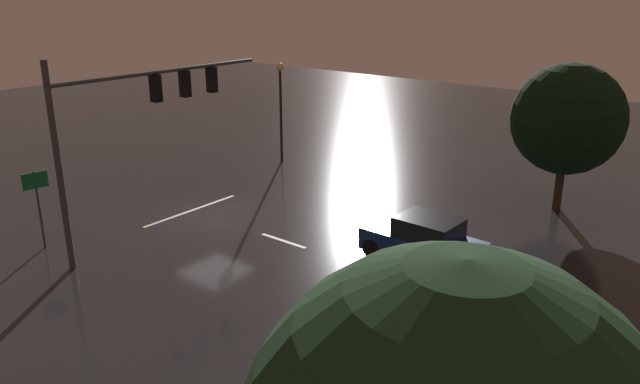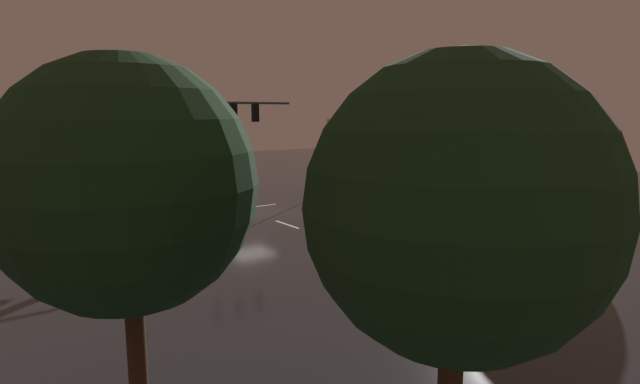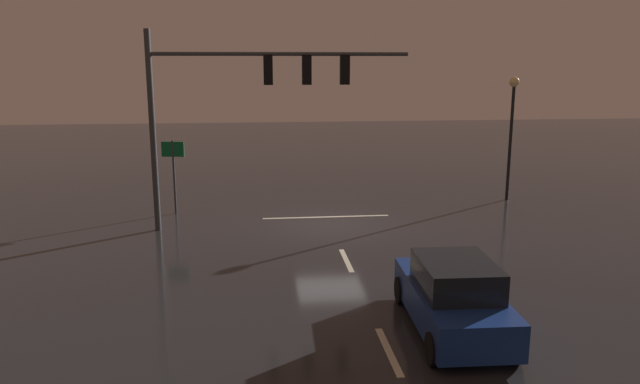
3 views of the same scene
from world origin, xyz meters
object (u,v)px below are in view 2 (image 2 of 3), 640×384
object	(u,v)px
tree_left_near	(526,147)
car_approaching	(378,223)
traffic_signal_assembly	(197,126)
tree_right_near	(458,208)
street_lamp_left_kerb	(329,140)
tree_right_far	(127,185)
route_sign	(130,179)

from	to	relation	value
tree_left_near	car_approaching	bearing A→B (deg)	-12.62
traffic_signal_assembly	tree_left_near	xyz separation A→B (m)	(-13.08, 11.17, -1.04)
tree_left_near	tree_right_near	xyz separation A→B (m)	(18.16, 10.38, 0.54)
tree_right_near	street_lamp_left_kerb	bearing A→B (deg)	-123.46
tree_right_near	tree_right_far	size ratio (longest dim) A/B	0.97
car_approaching	tree_left_near	bearing A→B (deg)	167.38
street_lamp_left_kerb	tree_left_near	size ratio (longest dim) A/B	0.85
traffic_signal_assembly	tree_left_near	bearing A→B (deg)	139.51
route_sign	tree_left_near	world-z (taller)	tree_left_near
traffic_signal_assembly	route_sign	xyz separation A→B (m)	(2.96, -2.43, -2.89)
route_sign	tree_right_near	distance (m)	24.19
tree_left_near	tree_right_far	world-z (taller)	tree_right_far
traffic_signal_assembly	tree_right_far	distance (m)	18.46
car_approaching	street_lamp_left_kerb	bearing A→B (deg)	-117.90
street_lamp_left_kerb	tree_right_near	size ratio (longest dim) A/B	0.81
street_lamp_left_kerb	route_sign	distance (m)	14.48
tree_right_near	car_approaching	bearing A→B (deg)	-128.54
tree_right_near	tree_right_far	distance (m)	5.84
route_sign	tree_left_near	bearing A→B (deg)	139.71
street_lamp_left_kerb	route_sign	xyz separation A→B (m)	(14.36, 0.96, -1.60)
car_approaching	street_lamp_left_kerb	size ratio (longest dim) A/B	0.82
street_lamp_left_kerb	tree_left_near	world-z (taller)	tree_left_near
tree_left_near	tree_right_near	bearing A→B (deg)	29.74
route_sign	tree_right_near	size ratio (longest dim) A/B	0.45
street_lamp_left_kerb	tree_right_near	xyz separation A→B (m)	(16.48, 24.94, 0.79)
tree_left_near	tree_right_far	bearing A→B (deg)	14.27
route_sign	tree_right_far	xyz separation A→B (m)	(5.17, 18.99, 2.36)
street_lamp_left_kerb	tree_right_near	world-z (taller)	tree_right_near
street_lamp_left_kerb	tree_right_near	bearing A→B (deg)	56.54
traffic_signal_assembly	tree_left_near	distance (m)	17.23
traffic_signal_assembly	tree_right_far	bearing A→B (deg)	63.86
car_approaching	route_sign	bearing A→B (deg)	-56.89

